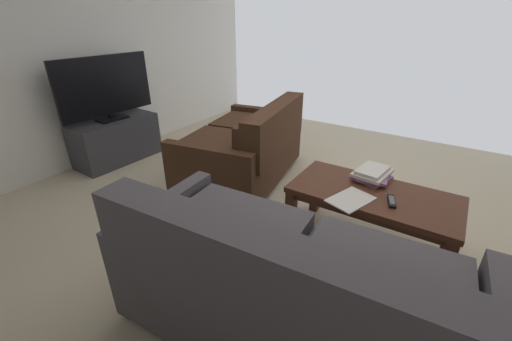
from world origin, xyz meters
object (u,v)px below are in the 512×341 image
tv_stand (116,140)px  book_stack (372,174)px  coffee_table (372,201)px  loose_magazine (351,199)px  sofa_main (287,289)px  loveseat_near (247,148)px  flat_tv (106,87)px  tv_remote (392,201)px

tv_stand → book_stack: (-2.86, -0.21, 0.25)m
book_stack → coffee_table: bearing=110.2°
coffee_table → loose_magazine: bearing=61.7°
sofa_main → tv_stand: (2.80, -1.02, -0.12)m
sofa_main → book_stack: bearing=-92.8°
sofa_main → loveseat_near: 1.91m
loveseat_near → book_stack: bearing=170.6°
coffee_table → flat_tv: size_ratio=1.04×
loveseat_near → tv_stand: loveseat_near is taller
tv_stand → loose_magazine: size_ratio=3.09×
sofa_main → book_stack: sofa_main is taller
loveseat_near → coffee_table: (-1.37, 0.40, 0.03)m
tv_remote → tv_stand: bearing=-0.9°
book_stack → tv_stand: bearing=4.2°
flat_tv → tv_remote: bearing=179.1°
sofa_main → flat_tv: (2.80, -1.02, 0.49)m
book_stack → loose_magazine: (0.04, 0.38, -0.04)m
coffee_table → tv_stand: size_ratio=1.19×
book_stack → sofa_main: bearing=87.2°
tv_stand → book_stack: bearing=-175.8°
coffee_table → tv_stand: tv_stand is taller
sofa_main → coffee_table: bearing=-97.0°
coffee_table → loose_magazine: (0.10, 0.19, 0.07)m
loose_magazine → loveseat_near: bearing=-6.6°
loveseat_near → coffee_table: 1.42m
loveseat_near → loose_magazine: bearing=154.8°
tv_stand → loveseat_near: bearing=-164.7°
coffee_table → loose_magazine: loose_magazine is taller
flat_tv → loveseat_near: bearing=-164.7°
coffee_table → book_stack: book_stack is taller
tv_stand → book_stack: size_ratio=2.94×
loveseat_near → coffee_table: loveseat_near is taller
sofa_main → loose_magazine: size_ratio=5.95×
loveseat_near → tv_stand: size_ratio=1.63×
sofa_main → flat_tv: flat_tv is taller
coffee_table → tv_remote: bearing=150.0°
sofa_main → loveseat_near: bearing=-49.5°
coffee_table → flat_tv: (2.93, 0.03, 0.48)m
loose_magazine → tv_stand: bearing=15.2°
book_stack → loose_magazine: 0.38m
tv_remote → flat_tv: bearing=-0.9°
loveseat_near → loose_magazine: size_ratio=5.05×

